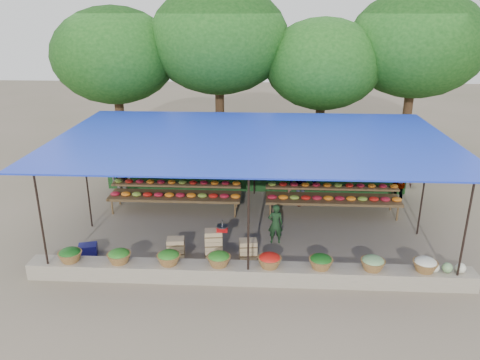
# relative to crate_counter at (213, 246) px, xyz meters

# --- Properties ---
(ground) EXTENTS (60.00, 60.00, 0.00)m
(ground) POSITION_rel_crate_counter_xyz_m (0.97, 1.66, -0.31)
(ground) COLOR #6A634E
(ground) RESTS_ON ground
(stone_curb) EXTENTS (10.60, 0.55, 0.40)m
(stone_curb) POSITION_rel_crate_counter_xyz_m (0.97, -1.09, -0.11)
(stone_curb) COLOR gray
(stone_curb) RESTS_ON ground
(stall_canopy) EXTENTS (10.80, 6.60, 2.82)m
(stall_canopy) POSITION_rel_crate_counter_xyz_m (0.97, 1.71, 2.37)
(stall_canopy) COLOR black
(stall_canopy) RESTS_ON ground
(produce_baskets) EXTENTS (8.98, 0.58, 0.34)m
(produce_baskets) POSITION_rel_crate_counter_xyz_m (0.87, -1.09, 0.25)
(produce_baskets) COLOR brown
(produce_baskets) RESTS_ON stone_curb
(netting_backdrop) EXTENTS (10.60, 0.06, 2.50)m
(netting_backdrop) POSITION_rel_crate_counter_xyz_m (0.97, 4.81, 0.94)
(netting_backdrop) COLOR #18431D
(netting_backdrop) RESTS_ON ground
(tree_row) EXTENTS (16.51, 5.50, 7.12)m
(tree_row) POSITION_rel_crate_counter_xyz_m (1.48, 7.74, 4.39)
(tree_row) COLOR #371F14
(tree_row) RESTS_ON ground
(fruit_table_left) EXTENTS (4.21, 0.95, 0.93)m
(fruit_table_left) POSITION_rel_crate_counter_xyz_m (-1.52, 3.01, 0.30)
(fruit_table_left) COLOR #49371D
(fruit_table_left) RESTS_ON ground
(fruit_table_right) EXTENTS (4.21, 0.95, 0.93)m
(fruit_table_right) POSITION_rel_crate_counter_xyz_m (3.48, 3.01, 0.30)
(fruit_table_right) COLOR #49371D
(fruit_table_right) RESTS_ON ground
(crate_counter) EXTENTS (2.39, 0.39, 0.77)m
(crate_counter) POSITION_rel_crate_counter_xyz_m (0.00, 0.00, 0.00)
(crate_counter) COLOR tan
(crate_counter) RESTS_ON ground
(weighing_scale) EXTENTS (0.30, 0.30, 0.32)m
(weighing_scale) POSITION_rel_crate_counter_xyz_m (0.26, 0.00, 0.53)
(weighing_scale) COLOR red
(weighing_scale) RESTS_ON crate_counter
(vendor_seated) EXTENTS (0.44, 0.31, 1.14)m
(vendor_seated) POSITION_rel_crate_counter_xyz_m (1.65, 0.91, 0.26)
(vendor_seated) COLOR #18351A
(vendor_seated) RESTS_ON ground
(customer_left) EXTENTS (0.89, 0.78, 1.54)m
(customer_left) POSITION_rel_crate_counter_xyz_m (-3.48, 3.69, 0.46)
(customer_left) COLOR slate
(customer_left) RESTS_ON ground
(customer_mid) EXTENTS (1.34, 1.20, 1.81)m
(customer_mid) POSITION_rel_crate_counter_xyz_m (2.56, 3.63, 0.59)
(customer_mid) COLOR slate
(customer_mid) RESTS_ON ground
(customer_right) EXTENTS (0.91, 0.90, 1.54)m
(customer_right) POSITION_rel_crate_counter_xyz_m (5.73, 3.87, 0.46)
(customer_right) COLOR slate
(customer_right) RESTS_ON ground
(blue_crate_front) EXTENTS (0.51, 0.43, 0.26)m
(blue_crate_front) POSITION_rel_crate_counter_xyz_m (-3.63, -0.87, -0.18)
(blue_crate_front) COLOR navy
(blue_crate_front) RESTS_ON ground
(blue_crate_back) EXTENTS (0.54, 0.45, 0.28)m
(blue_crate_back) POSITION_rel_crate_counter_xyz_m (-3.32, -0.03, -0.17)
(blue_crate_back) COLOR navy
(blue_crate_back) RESTS_ON ground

